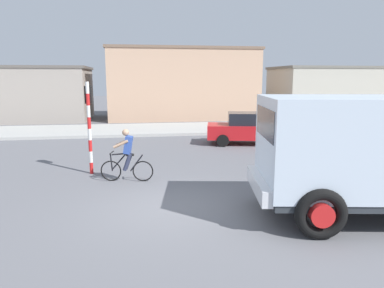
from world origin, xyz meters
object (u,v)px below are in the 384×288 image
object	(u,v)px
truck_foreground	(373,149)
traffic_light_pole	(89,115)
cyclist	(127,155)
car_red_near	(248,128)

from	to	relation	value
truck_foreground	traffic_light_pole	distance (m)	8.82
cyclist	traffic_light_pole	xyz separation A→B (m)	(-1.27, 1.23, 1.20)
traffic_light_pole	truck_foreground	bearing A→B (deg)	-36.31
truck_foreground	car_red_near	distance (m)	9.86
truck_foreground	traffic_light_pole	size ratio (longest dim) A/B	1.80
car_red_near	traffic_light_pole	bearing A→B (deg)	-147.42
car_red_near	truck_foreground	bearing A→B (deg)	-90.58
truck_foreground	car_red_near	world-z (taller)	truck_foreground
truck_foreground	traffic_light_pole	xyz separation A→B (m)	(-7.10, 5.22, 0.40)
truck_foreground	traffic_light_pole	bearing A→B (deg)	143.69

